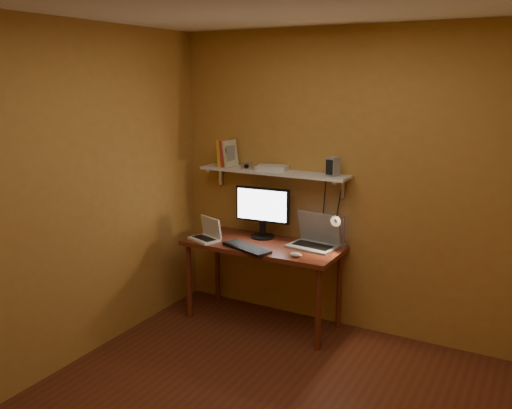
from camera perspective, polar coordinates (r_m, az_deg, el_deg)
The scene contains 14 objects.
room at distance 3.23m, azimuth 1.50°, elevation -2.57°, with size 3.44×3.24×2.64m.
desk at distance 4.83m, azimuth 0.72°, elevation -5.09°, with size 1.40×0.60×0.75m.
wall_shelf at distance 4.83m, azimuth 1.83°, elevation 3.40°, with size 1.40×0.25×0.21m.
monitor at distance 4.91m, azimuth 0.70°, elevation -0.55°, with size 0.52×0.24×0.47m.
laptop at distance 4.73m, azimuth 6.28°, elevation -3.51°, with size 0.43×0.34×0.29m.
netbook at distance 4.92m, azimuth -5.14°, elevation -3.07°, with size 0.32×0.27×0.20m.
keyboard at distance 4.64m, azimuth -1.00°, elevation -4.57°, with size 0.47×0.16×0.03m, color black.
mouse at distance 4.46m, azimuth 4.23°, elevation -5.28°, with size 0.10×0.07×0.04m, color silver.
desk_lamp at distance 4.60m, azimuth 8.76°, elevation -2.36°, with size 0.09×0.23×0.38m.
speaker_left at distance 5.03m, azimuth -3.14°, elevation 5.13°, with size 0.11×0.11×0.20m, color gray.
speaker_right at distance 4.57m, azimuth 8.09°, elevation 3.96°, with size 0.09×0.09×0.16m, color gray.
books at distance 5.04m, azimuth -3.05°, elevation 5.42°, with size 0.15×0.18×0.25m.
shelf_camera at distance 4.87m, azimuth -0.96°, elevation 4.09°, with size 0.12×0.07×0.07m.
router at distance 4.83m, azimuth 1.71°, elevation 3.88°, with size 0.27×0.18×0.04m, color silver.
Camera 1 is at (1.43, -2.76, 2.18)m, focal length 38.00 mm.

